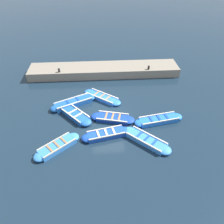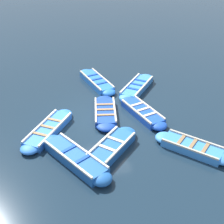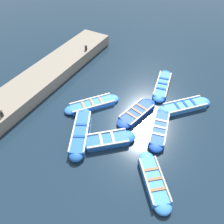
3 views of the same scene
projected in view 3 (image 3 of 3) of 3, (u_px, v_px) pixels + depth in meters
name	position (u px, v px, depth m)	size (l,w,h in m)	color
ground_plane	(130.00, 116.00, 13.55)	(120.00, 120.00, 0.00)	#162838
boat_bow_out	(137.00, 113.00, 13.56)	(1.68, 3.40, 0.35)	navy
boat_broadside	(92.00, 104.00, 14.10)	(2.89, 3.36, 0.36)	blue
boat_far_corner	(185.00, 106.00, 13.98)	(3.07, 3.19, 0.37)	#3884E0
boat_end_of_row	(81.00, 133.00, 12.37)	(2.41, 3.78, 0.47)	#1E59AD
boat_mid_row	(159.00, 129.00, 12.61)	(1.49, 3.46, 0.39)	#1947B7
boat_alongside	(162.00, 85.00, 15.46)	(1.47, 3.80, 0.39)	blue
boat_drifting	(154.00, 181.00, 10.35)	(2.71, 3.04, 0.39)	#3884E0
boat_tucked	(107.00, 140.00, 12.02)	(3.01, 2.79, 0.41)	#1E59AD
quay_wall	(43.00, 78.00, 15.67)	(2.52, 14.64, 0.82)	gray
bollard_north	(1.00, 114.00, 12.33)	(0.20, 0.20, 0.35)	black
bollard_mid_north	(86.00, 48.00, 17.56)	(0.20, 0.20, 0.35)	black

